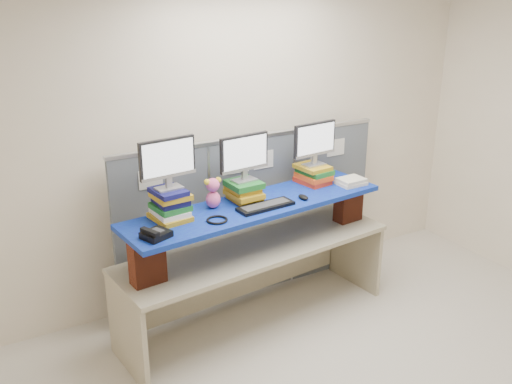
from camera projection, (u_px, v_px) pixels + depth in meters
room at (392, 219)px, 3.54m from camera, size 5.00×4.00×2.80m
cubicle_partition at (252, 216)px, 5.21m from camera, size 2.60×0.06×1.53m
desk at (256, 261)px, 4.78m from camera, size 2.45×0.93×0.73m
brick_pier_left at (147, 262)px, 4.09m from camera, size 0.26×0.16×0.33m
brick_pier_right at (348, 203)px, 5.17m from camera, size 0.26×0.16×0.33m
blue_board at (256, 206)px, 4.61m from camera, size 2.29×0.78×0.04m
book_stack_left at (170, 204)px, 4.26m from camera, size 0.29×0.33×0.24m
book_stack_center at (244, 191)px, 4.64m from camera, size 0.26×0.31×0.17m
book_stack_right at (313, 174)px, 5.04m from camera, size 0.28×0.32×0.16m
monitor_left at (168, 161)px, 4.14m from camera, size 0.44×0.14×0.38m
monitor_center at (244, 155)px, 4.54m from camera, size 0.44×0.14×0.38m
monitor_right at (315, 141)px, 4.94m from camera, size 0.44×0.14×0.38m
keyboard at (266, 206)px, 4.51m from camera, size 0.48×0.19×0.03m
mouse at (303, 197)px, 4.69m from camera, size 0.09×0.13×0.04m
desk_phone at (155, 234)px, 3.98m from camera, size 0.23×0.22×0.08m
headset at (217, 220)px, 4.26m from camera, size 0.17×0.17×0.02m
plush_toy at (213, 193)px, 4.47m from camera, size 0.15×0.11×0.25m
binder_stack at (351, 182)px, 5.02m from camera, size 0.24×0.20×0.06m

